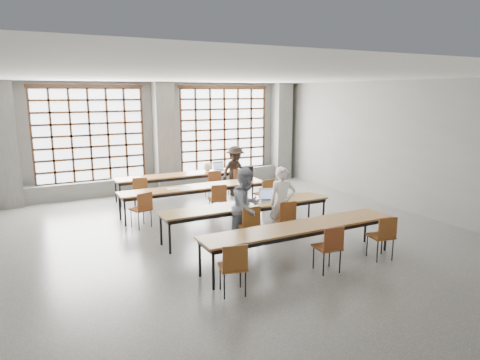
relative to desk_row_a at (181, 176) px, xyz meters
name	(u,v)px	position (x,y,z in m)	size (l,w,h in m)	color
floor	(238,236)	(-0.12, -4.03, -0.66)	(11.00, 11.00, 0.00)	#50504D
ceiling	(238,76)	(-0.12, -4.03, 2.84)	(11.00, 11.00, 0.00)	silver
wall_back	(161,136)	(-0.12, 1.47, 1.09)	(10.00, 10.00, 0.00)	slate
wall_front	(478,231)	(-0.12, -9.53, 1.09)	(10.00, 10.00, 0.00)	slate
wall_right	(402,146)	(4.88, -4.03, 1.09)	(11.00, 11.00, 0.00)	slate
column_left	(6,145)	(-4.62, 1.19, 1.09)	(0.60, 0.55, 3.50)	#51514F
column_mid	(164,137)	(-0.12, 1.19, 1.09)	(0.60, 0.55, 3.50)	#51514F
column_right	(281,131)	(4.38, 1.19, 1.09)	(0.60, 0.55, 3.50)	#51514F
window_left	(90,135)	(-2.37, 1.39, 1.24)	(3.32, 0.12, 3.00)	white
window_right	(224,129)	(2.13, 1.39, 1.24)	(3.32, 0.12, 3.00)	white
sill_ledge	(165,182)	(-0.12, 1.27, -0.41)	(9.80, 0.35, 0.50)	#51514F
desk_row_a	(181,176)	(0.00, 0.00, 0.00)	(4.00, 0.70, 0.73)	brown
desk_row_b	(195,189)	(-0.28, -1.83, 0.00)	(4.00, 0.70, 0.73)	brown
desk_row_c	(247,207)	(0.10, -4.06, 0.00)	(4.00, 0.70, 0.73)	brown
desk_row_d	(300,229)	(0.22, -5.91, 0.00)	(4.00, 0.70, 0.73)	brown
chair_back_left	(141,189)	(-1.42, -0.63, -0.13)	(0.52, 0.53, 0.88)	brown
chair_back_mid	(213,182)	(0.79, -0.63, -0.13)	(0.46, 0.46, 0.88)	brown
chair_back_right	(237,179)	(1.61, -0.63, -0.13)	(0.45, 0.46, 0.88)	brown
chair_mid_left	(142,206)	(-1.86, -2.45, -0.13)	(0.52, 0.53, 0.88)	brown
chair_mid_centre	(218,197)	(0.11, -2.45, -0.13)	(0.49, 0.49, 0.88)	brown
chair_mid_right	(266,191)	(1.53, -2.46, -0.13)	(0.47, 0.47, 0.88)	brown
chair_front_left	(249,221)	(-0.21, -4.69, -0.13)	(0.44, 0.45, 0.88)	brown
chair_front_right	(285,216)	(0.69, -4.69, -0.13)	(0.45, 0.45, 0.88)	brown
chair_near_left	(234,264)	(-1.50, -6.54, -0.13)	(0.51, 0.51, 0.88)	brown
chair_near_mid	(330,244)	(0.41, -6.54, -0.13)	(0.46, 0.47, 0.88)	maroon
chair_near_right	(383,233)	(1.71, -6.54, -0.13)	(0.49, 0.49, 0.88)	brown
student_male	(282,203)	(0.70, -4.56, 0.13)	(0.58, 0.38, 1.59)	white
student_female	(246,207)	(-0.20, -4.56, 0.16)	(0.80, 0.62, 1.65)	#19294D
student_back	(235,171)	(1.60, -0.50, 0.11)	(1.00, 0.58, 1.55)	black
laptop_front	(267,197)	(0.67, -3.95, 0.13)	(0.45, 0.42, 0.26)	#B7B7BC
laptop_back	(220,168)	(1.34, 0.11, 0.13)	(0.39, 0.34, 0.26)	#BBBBC1
mouse	(284,198)	(1.05, -4.08, 0.08)	(0.10, 0.06, 0.04)	white
green_box	(244,201)	(0.05, -3.98, 0.11)	(0.25, 0.09, 0.09)	#2B8532
phone	(257,204)	(0.28, -4.16, 0.07)	(0.13, 0.06, 0.01)	black
paper_sheet_a	(172,188)	(-0.88, -1.78, 0.07)	(0.30, 0.21, 0.00)	silver
paper_sheet_b	(185,188)	(-0.58, -1.88, 0.07)	(0.30, 0.21, 0.00)	silver
backpack	(247,174)	(1.32, -1.78, 0.27)	(0.32, 0.20, 0.40)	black
plastic_bag	(208,167)	(0.90, 0.05, 0.21)	(0.26, 0.21, 0.29)	silver
red_pouch	(233,264)	(-1.48, -6.46, -0.16)	(0.20, 0.08, 0.06)	#AD1523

